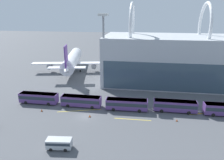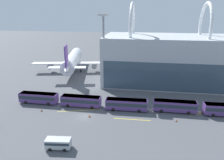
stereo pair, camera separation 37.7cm
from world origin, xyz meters
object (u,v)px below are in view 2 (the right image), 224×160
object	(u,v)px
shuttle_bus_0	(39,97)
floodlight_mast	(104,39)
airliner_at_gate_far	(72,60)
traffic_cone_1	(89,116)
shuttle_bus_2	(126,104)
service_van_crossing	(58,143)
traffic_cone_2	(41,110)
traffic_cone_0	(177,120)
shuttle_bus_1	(81,100)
airliner_parked_remote	(196,62)
shuttle_bus_3	(175,105)

from	to	relation	value
shuttle_bus_0	floodlight_mast	bearing A→B (deg)	44.97
airliner_at_gate_far	traffic_cone_1	world-z (taller)	airliner_at_gate_far
shuttle_bus_2	traffic_cone_1	world-z (taller)	shuttle_bus_2
airliner_at_gate_far	service_van_crossing	distance (m)	58.62
floodlight_mast	traffic_cone_2	size ratio (longest dim) A/B	37.61
service_van_crossing	traffic_cone_0	xyz separation A→B (m)	(24.93, 15.21, -0.99)
shuttle_bus_0	traffic_cone_0	bearing A→B (deg)	-7.35
shuttle_bus_2	traffic_cone_0	xyz separation A→B (m)	(13.11, -4.67, -1.56)
shuttle_bus_0	shuttle_bus_1	distance (m)	13.17
airliner_parked_remote	traffic_cone_0	bearing A→B (deg)	-161.30
shuttle_bus_1	service_van_crossing	distance (m)	20.25
shuttle_bus_2	floodlight_mast	distance (m)	24.95
airliner_at_gate_far	service_van_crossing	bearing A→B (deg)	-175.12
shuttle_bus_1	shuttle_bus_3	bearing A→B (deg)	2.10
shuttle_bus_2	service_van_crossing	distance (m)	23.14
shuttle_bus_3	traffic_cone_1	size ratio (longest dim) A/B	18.19
airliner_at_gate_far	traffic_cone_2	distance (m)	41.44
shuttle_bus_1	traffic_cone_2	bearing A→B (deg)	-153.34
floodlight_mast	service_van_crossing	bearing A→B (deg)	-93.41
service_van_crossing	traffic_cone_0	distance (m)	29.22
service_van_crossing	traffic_cone_2	xyz separation A→B (m)	(-11.24, 15.37, -0.95)
service_van_crossing	traffic_cone_0	size ratio (longest dim) A/B	8.47
floodlight_mast	traffic_cone_2	distance (m)	30.58
airliner_at_gate_far	traffic_cone_1	bearing A→B (deg)	-167.06
traffic_cone_0	traffic_cone_2	world-z (taller)	traffic_cone_2
airliner_at_gate_far	shuttle_bus_2	xyz separation A→B (m)	(27.82, -36.38, -3.17)
floodlight_mast	traffic_cone_0	size ratio (longest dim) A/B	41.61
shuttle_bus_2	floodlight_mast	xyz separation A→B (m)	(-9.62, 17.15, 15.35)
shuttle_bus_0	traffic_cone_1	distance (m)	18.43
shuttle_bus_1	traffic_cone_2	size ratio (longest dim) A/B	16.94
airliner_at_gate_far	shuttle_bus_1	size ratio (longest dim) A/B	3.42
shuttle_bus_0	shuttle_bus_3	bearing A→B (deg)	0.79
traffic_cone_1	service_van_crossing	bearing A→B (deg)	-100.82
airliner_parked_remote	shuttle_bus_3	distance (m)	43.99
shuttle_bus_0	traffic_cone_2	distance (m)	6.30
airliner_parked_remote	shuttle_bus_1	distance (m)	58.31
service_van_crossing	shuttle_bus_2	bearing A→B (deg)	53.54
traffic_cone_0	shuttle_bus_0	bearing A→B (deg)	172.31
shuttle_bus_3	traffic_cone_1	bearing A→B (deg)	-162.80
shuttle_bus_0	floodlight_mast	xyz separation A→B (m)	(16.72, 16.50, 15.35)
airliner_at_gate_far	shuttle_bus_2	world-z (taller)	airliner_at_gate_far
airliner_parked_remote	airliner_at_gate_far	bearing A→B (deg)	131.38
shuttle_bus_2	shuttle_bus_0	bearing A→B (deg)	177.17
airliner_at_gate_far	shuttle_bus_3	bearing A→B (deg)	-141.82
shuttle_bus_0	service_van_crossing	world-z (taller)	shuttle_bus_0
traffic_cone_1	airliner_at_gate_far	bearing A→B (deg)	113.92
shuttle_bus_1	shuttle_bus_3	world-z (taller)	same
service_van_crossing	traffic_cone_1	size ratio (longest dim) A/B	8.23
shuttle_bus_0	shuttle_bus_1	world-z (taller)	same
airliner_parked_remote	shuttle_bus_2	bearing A→B (deg)	-177.30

